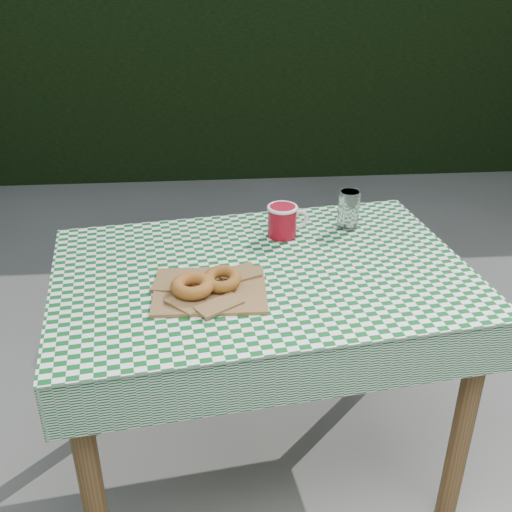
{
  "coord_description": "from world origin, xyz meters",
  "views": [
    {
      "loc": [
        -0.11,
        -1.34,
        1.59
      ],
      "look_at": [
        0.01,
        0.17,
        0.79
      ],
      "focal_mm": 42.78,
      "sensor_mm": 36.0,
      "label": 1
    }
  ],
  "objects_px": {
    "paper_bag": "(210,289)",
    "coffee_mug": "(282,221)",
    "drinking_glass": "(349,209)",
    "table": "(262,377)"
  },
  "relations": [
    {
      "from": "table",
      "to": "drinking_glass",
      "type": "height_order",
      "value": "drinking_glass"
    },
    {
      "from": "paper_bag",
      "to": "table",
      "type": "bearing_deg",
      "value": 36.53
    },
    {
      "from": "table",
      "to": "paper_bag",
      "type": "xyz_separation_m",
      "value": [
        -0.15,
        -0.11,
        0.39
      ]
    },
    {
      "from": "drinking_glass",
      "to": "paper_bag",
      "type": "bearing_deg",
      "value": -140.53
    },
    {
      "from": "paper_bag",
      "to": "drinking_glass",
      "type": "distance_m",
      "value": 0.58
    },
    {
      "from": "coffee_mug",
      "to": "drinking_glass",
      "type": "relative_size",
      "value": 1.45
    },
    {
      "from": "coffee_mug",
      "to": "table",
      "type": "bearing_deg",
      "value": -123.35
    },
    {
      "from": "table",
      "to": "coffee_mug",
      "type": "relative_size",
      "value": 6.42
    },
    {
      "from": "paper_bag",
      "to": "coffee_mug",
      "type": "relative_size",
      "value": 1.66
    },
    {
      "from": "table",
      "to": "drinking_glass",
      "type": "xyz_separation_m",
      "value": [
        0.3,
        0.26,
        0.44
      ]
    }
  ]
}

